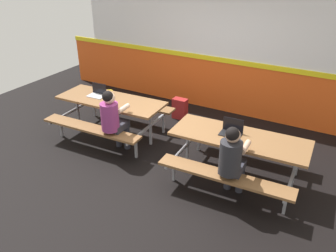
{
  "coord_description": "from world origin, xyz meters",
  "views": [
    {
      "loc": [
        2.55,
        -4.32,
        3.23
      ],
      "look_at": [
        0.0,
        0.18,
        0.55
      ],
      "focal_mm": 36.79,
      "sensor_mm": 36.0,
      "label": 1
    }
  ],
  "objects_px": {
    "student_further": "(232,158)",
    "picnic_table_left": "(111,107)",
    "laptop_silver": "(97,93)",
    "laptop_dark": "(231,131)",
    "student_nearer": "(113,117)",
    "tote_bag_bright": "(109,101)",
    "backpack_dark": "(180,109)",
    "picnic_table_right": "(239,146)"
  },
  "relations": [
    {
      "from": "backpack_dark",
      "to": "student_further",
      "type": "bearing_deg",
      "value": -47.65
    },
    {
      "from": "picnic_table_left",
      "to": "laptop_silver",
      "type": "xyz_separation_m",
      "value": [
        -0.33,
        0.02,
        0.21
      ]
    },
    {
      "from": "student_further",
      "to": "laptop_silver",
      "type": "relative_size",
      "value": 3.67
    },
    {
      "from": "laptop_dark",
      "to": "picnic_table_left",
      "type": "bearing_deg",
      "value": 176.27
    },
    {
      "from": "student_nearer",
      "to": "tote_bag_bright",
      "type": "relative_size",
      "value": 2.81
    },
    {
      "from": "laptop_silver",
      "to": "student_nearer",
      "type": "bearing_deg",
      "value": -35.38
    },
    {
      "from": "picnic_table_left",
      "to": "student_nearer",
      "type": "relative_size",
      "value": 1.71
    },
    {
      "from": "picnic_table_left",
      "to": "student_nearer",
      "type": "height_order",
      "value": "student_nearer"
    },
    {
      "from": "student_further",
      "to": "laptop_dark",
      "type": "relative_size",
      "value": 3.67
    },
    {
      "from": "picnic_table_left",
      "to": "laptop_silver",
      "type": "bearing_deg",
      "value": 175.96
    },
    {
      "from": "backpack_dark",
      "to": "picnic_table_left",
      "type": "bearing_deg",
      "value": -121.33
    },
    {
      "from": "laptop_dark",
      "to": "tote_bag_bright",
      "type": "relative_size",
      "value": 0.77
    },
    {
      "from": "student_nearer",
      "to": "laptop_silver",
      "type": "height_order",
      "value": "student_nearer"
    },
    {
      "from": "picnic_table_right",
      "to": "tote_bag_bright",
      "type": "xyz_separation_m",
      "value": [
        -3.37,
        1.11,
        -0.38
      ]
    },
    {
      "from": "student_nearer",
      "to": "laptop_dark",
      "type": "distance_m",
      "value": 1.99
    },
    {
      "from": "laptop_silver",
      "to": "backpack_dark",
      "type": "relative_size",
      "value": 0.75
    },
    {
      "from": "student_nearer",
      "to": "laptop_dark",
      "type": "bearing_deg",
      "value": 11.03
    },
    {
      "from": "student_further",
      "to": "tote_bag_bright",
      "type": "height_order",
      "value": "student_further"
    },
    {
      "from": "picnic_table_left",
      "to": "tote_bag_bright",
      "type": "xyz_separation_m",
      "value": [
        -0.82,
        0.92,
        -0.38
      ]
    },
    {
      "from": "picnic_table_right",
      "to": "student_further",
      "type": "distance_m",
      "value": 0.57
    },
    {
      "from": "laptop_silver",
      "to": "laptop_dark",
      "type": "xyz_separation_m",
      "value": [
        2.74,
        -0.18,
        0.0
      ]
    },
    {
      "from": "picnic_table_left",
      "to": "laptop_dark",
      "type": "bearing_deg",
      "value": -3.73
    },
    {
      "from": "laptop_silver",
      "to": "picnic_table_left",
      "type": "bearing_deg",
      "value": -4.04
    },
    {
      "from": "laptop_dark",
      "to": "tote_bag_bright",
      "type": "bearing_deg",
      "value": 161.47
    },
    {
      "from": "student_nearer",
      "to": "laptop_silver",
      "type": "relative_size",
      "value": 3.67
    },
    {
      "from": "picnic_table_right",
      "to": "student_nearer",
      "type": "height_order",
      "value": "student_nearer"
    },
    {
      "from": "student_further",
      "to": "backpack_dark",
      "type": "xyz_separation_m",
      "value": [
        -1.85,
        2.03,
        -0.49
      ]
    },
    {
      "from": "picnic_table_left",
      "to": "student_nearer",
      "type": "distance_m",
      "value": 0.72
    },
    {
      "from": "laptop_dark",
      "to": "student_nearer",
      "type": "bearing_deg",
      "value": -168.97
    },
    {
      "from": "student_nearer",
      "to": "laptop_silver",
      "type": "xyz_separation_m",
      "value": [
        -0.79,
        0.56,
        0.08
      ]
    },
    {
      "from": "picnic_table_left",
      "to": "tote_bag_bright",
      "type": "distance_m",
      "value": 1.29
    },
    {
      "from": "picnic_table_right",
      "to": "tote_bag_bright",
      "type": "height_order",
      "value": "picnic_table_right"
    },
    {
      "from": "laptop_silver",
      "to": "laptop_dark",
      "type": "height_order",
      "value": "same"
    },
    {
      "from": "tote_bag_bright",
      "to": "backpack_dark",
      "type": "bearing_deg",
      "value": 12.84
    },
    {
      "from": "picnic_table_right",
      "to": "backpack_dark",
      "type": "distance_m",
      "value": 2.33
    },
    {
      "from": "picnic_table_right",
      "to": "student_nearer",
      "type": "relative_size",
      "value": 1.71
    },
    {
      "from": "picnic_table_right",
      "to": "laptop_silver",
      "type": "bearing_deg",
      "value": 175.8
    },
    {
      "from": "student_nearer",
      "to": "tote_bag_bright",
      "type": "xyz_separation_m",
      "value": [
        -1.28,
        1.46,
        -0.51
      ]
    },
    {
      "from": "picnic_table_left",
      "to": "laptop_dark",
      "type": "xyz_separation_m",
      "value": [
        2.41,
        -0.16,
        0.21
      ]
    },
    {
      "from": "student_further",
      "to": "picnic_table_left",
      "type": "bearing_deg",
      "value": 164.29
    },
    {
      "from": "laptop_silver",
      "to": "backpack_dark",
      "type": "bearing_deg",
      "value": 48.71
    },
    {
      "from": "picnic_table_right",
      "to": "laptop_silver",
      "type": "height_order",
      "value": "laptop_silver"
    }
  ]
}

